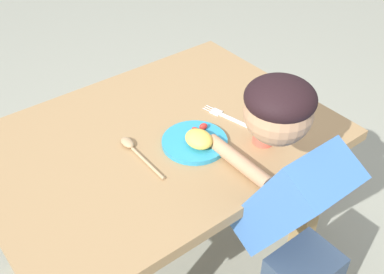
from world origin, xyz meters
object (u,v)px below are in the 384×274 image
object	(u,v)px
fork	(227,117)
spoon	(133,148)
drinking_cup	(265,129)
person	(289,235)
plate	(196,141)

from	to	relation	value
fork	spoon	world-z (taller)	spoon
drinking_cup	spoon	bearing A→B (deg)	148.21
fork	person	world-z (taller)	person
spoon	person	xyz separation A→B (m)	(0.21, -0.49, -0.11)
spoon	plate	bearing A→B (deg)	-119.98
fork	spoon	xyz separation A→B (m)	(-0.35, 0.05, 0.01)
plate	spoon	world-z (taller)	plate
plate	drinking_cup	xyz separation A→B (m)	(0.18, -0.12, 0.03)
drinking_cup	person	distance (m)	0.34
person	plate	bearing A→B (deg)	95.59
fork	plate	bearing A→B (deg)	92.74
drinking_cup	plate	bearing A→B (deg)	146.88
person	spoon	bearing A→B (deg)	113.36
plate	spoon	xyz separation A→B (m)	(-0.17, 0.10, -0.01)
plate	person	world-z (taller)	person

